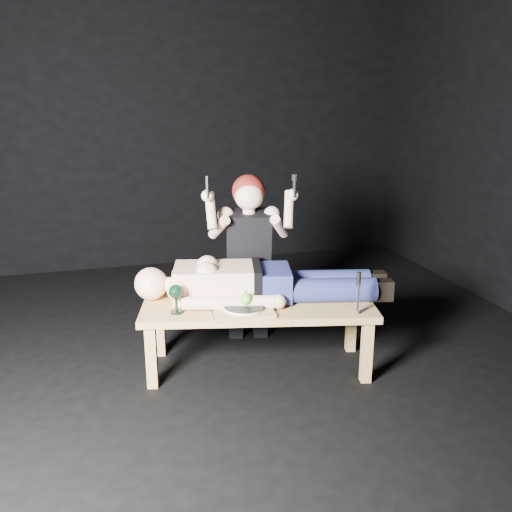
% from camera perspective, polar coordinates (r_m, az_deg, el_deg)
% --- Properties ---
extents(ground, '(5.00, 5.00, 0.00)m').
position_cam_1_polar(ground, '(3.71, -3.38, -11.58)').
color(ground, black).
rests_on(ground, ground).
extents(back_wall, '(5.00, 0.00, 5.00)m').
position_cam_1_polar(back_wall, '(5.75, -9.25, 13.78)').
color(back_wall, black).
rests_on(back_wall, ground).
extents(table, '(1.55, 0.86, 0.45)m').
position_cam_1_polar(table, '(3.64, 0.22, -8.16)').
color(table, tan).
rests_on(table, ground).
extents(lying_man, '(1.58, 0.79, 0.27)m').
position_cam_1_polar(lying_man, '(3.60, 0.87, -2.28)').
color(lying_man, beige).
rests_on(lying_man, table).
extents(kneeling_woman, '(0.81, 0.87, 1.25)m').
position_cam_1_polar(kneeling_woman, '(3.94, -0.82, -0.01)').
color(kneeling_woman, black).
rests_on(kneeling_woman, ground).
extents(serving_tray, '(0.39, 0.30, 0.02)m').
position_cam_1_polar(serving_tray, '(3.41, -1.29, -5.59)').
color(serving_tray, tan).
rests_on(serving_tray, table).
extents(plate, '(0.27, 0.27, 0.02)m').
position_cam_1_polar(plate, '(3.41, -1.29, -5.28)').
color(plate, white).
rests_on(plate, serving_tray).
extents(apple, '(0.08, 0.08, 0.08)m').
position_cam_1_polar(apple, '(3.40, -1.04, -4.44)').
color(apple, green).
rests_on(apple, plate).
extents(goblet, '(0.11, 0.11, 0.18)m').
position_cam_1_polar(goblet, '(3.41, -8.18, -4.38)').
color(goblet, black).
rests_on(goblet, table).
extents(fork_flat, '(0.03, 0.16, 0.01)m').
position_cam_1_polar(fork_flat, '(3.38, -4.62, -6.02)').
color(fork_flat, '#B2B2B7').
rests_on(fork_flat, table).
extents(knife_flat, '(0.02, 0.16, 0.01)m').
position_cam_1_polar(knife_flat, '(3.43, 1.73, -5.65)').
color(knife_flat, '#B2B2B7').
rests_on(knife_flat, table).
extents(spoon_flat, '(0.09, 0.14, 0.01)m').
position_cam_1_polar(spoon_flat, '(3.48, 0.75, -5.28)').
color(spoon_flat, '#B2B2B7').
rests_on(spoon_flat, table).
extents(carving_knife, '(0.04, 0.04, 0.27)m').
position_cam_1_polar(carving_knife, '(3.40, 10.40, -3.77)').
color(carving_knife, '#B2B2B7').
rests_on(carving_knife, table).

